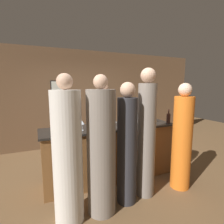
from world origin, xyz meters
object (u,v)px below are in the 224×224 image
Objects in this scene: guest_2 at (68,156)px; guest_3 at (182,140)px; bartender at (105,126)px; wine_bottle_2 at (64,121)px; guest_0 at (101,151)px; guest_1 at (146,136)px; wine_bottle_0 at (145,115)px; guest_4 at (127,147)px; ice_bucket at (141,118)px; wine_bottle_1 at (168,118)px.

guest_2 is 1.93m from guest_3.
wine_bottle_2 is (-1.00, -0.57, 0.30)m from bartender.
guest_0 reaches higher than bartender.
guest_1 reaches higher than wine_bottle_0.
wine_bottle_2 is at bearing 128.83° from guest_4.
guest_4 is at bearing 6.59° from guest_0.
wine_bottle_1 is at bearing -34.58° from ice_bucket.
guest_0 is at bearing -161.22° from wine_bottle_1.
guest_3 is at bearing -70.71° from ice_bucket.
wine_bottle_2 is at bearing 167.14° from wine_bottle_1.
bartender is at bearing 118.07° from guest_3.
wine_bottle_1 is (0.84, 0.47, 0.15)m from guest_1.
bartender is at bearing 133.75° from wine_bottle_1.
guest_2 is 9.72× the size of ice_bucket.
guest_4 is at bearing -51.17° from wine_bottle_2.
wine_bottle_1 is (0.98, -1.02, 0.29)m from bartender.
guest_0 reaches higher than wine_bottle_0.
wine_bottle_1 is (2.08, 0.55, 0.24)m from guest_2.
ice_bucket is at bearing -5.45° from wine_bottle_2.
guest_4 is (-1.06, 0.02, 0.02)m from guest_3.
guest_4 is at bearing -133.34° from ice_bucket.
bartender is at bearing 142.98° from wine_bottle_0.
bartender is 1.50m from guest_1.
wine_bottle_0 is at bearing 117.84° from wine_bottle_1.
guest_2 reaches higher than wine_bottle_2.
wine_bottle_2 is (-0.35, 1.01, 0.26)m from guest_0.
guest_4 reaches higher than ice_bucket.
guest_0 is 1.74m from wine_bottle_0.
bartender is at bearing 29.64° from wine_bottle_2.
wine_bottle_0 is at bearing 57.83° from guest_1.
guest_1 reaches higher than bartender.
wine_bottle_1 is 2.03m from wine_bottle_2.
wine_bottle_2 reaches higher than wine_bottle_1.
bartender is 5.84× the size of wine_bottle_2.
guest_4 reaches higher than guest_3.
guest_2 reaches higher than wine_bottle_0.
guest_3 is at bearing -1.30° from guest_4.
guest_0 is 6.51× the size of wine_bottle_0.
bartender is 1.19m from wine_bottle_2.
guest_2 is 1.06× the size of guest_3.
bartender is 0.89× the size of guest_1.
bartender is 0.93m from ice_bucket.
guest_2 is 6.52× the size of wine_bottle_0.
wine_bottle_0 is (0.59, 0.94, 0.16)m from guest_1.
bartender is at bearing 54.81° from guest_2.
wine_bottle_2 is (-1.83, 0.98, 0.29)m from guest_3.
wine_bottle_0 is 1.73m from wine_bottle_2.
wine_bottle_0 is at bearing 142.98° from bartender.
wine_bottle_1 is (1.21, 0.51, 0.26)m from guest_4.
guest_3 is 0.92m from ice_bucket.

